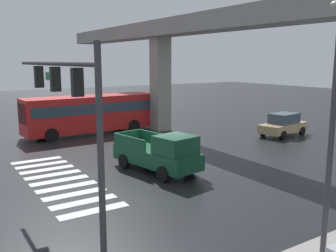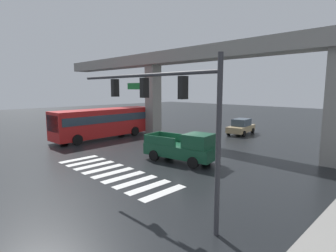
% 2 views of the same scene
% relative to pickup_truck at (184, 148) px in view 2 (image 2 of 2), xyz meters
% --- Properties ---
extents(ground_plane, '(120.00, 120.00, 0.00)m').
position_rel_pickup_truck_xyz_m(ground_plane, '(-1.39, 1.27, -0.99)').
color(ground_plane, black).
extents(crosswalk_stripes, '(9.35, 2.80, 0.01)m').
position_rel_pickup_truck_xyz_m(crosswalk_stripes, '(-1.39, -4.82, -0.98)').
color(crosswalk_stripes, silver).
rests_on(crosswalk_stripes, ground).
extents(elevated_overpass, '(51.06, 2.18, 8.79)m').
position_rel_pickup_truck_xyz_m(elevated_overpass, '(-1.39, 6.35, 6.49)').
color(elevated_overpass, gray).
rests_on(elevated_overpass, ground).
extents(pickup_truck, '(5.35, 2.75, 2.08)m').
position_rel_pickup_truck_xyz_m(pickup_truck, '(0.00, 0.00, 0.00)').
color(pickup_truck, '#14472D').
rests_on(pickup_truck, ground).
extents(city_bus, '(3.14, 10.90, 2.99)m').
position_rel_pickup_truck_xyz_m(city_bus, '(-11.94, 1.08, 0.73)').
color(city_bus, red).
rests_on(city_bus, ground).
extents(sedan_tan, '(2.44, 4.51, 1.72)m').
position_rel_pickup_truck_xyz_m(sedan_tan, '(-3.12, 13.03, -0.14)').
color(sedan_tan, tan).
rests_on(sedan_tan, ground).
extents(traffic_signal_mast, '(8.69, 0.32, 6.20)m').
position_rel_pickup_truck_xyz_m(traffic_signal_mast, '(4.32, -6.09, 3.57)').
color(traffic_signal_mast, '#38383D').
rests_on(traffic_signal_mast, ground).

